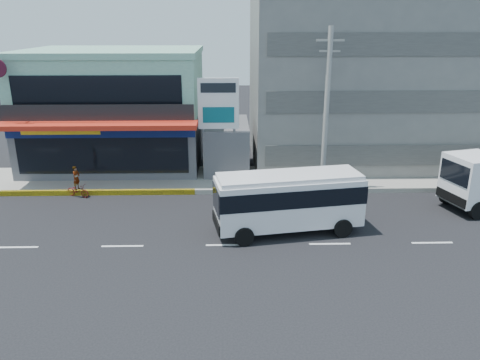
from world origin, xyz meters
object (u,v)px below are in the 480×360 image
utility_pole_near (326,111)px  sedan (298,207)px  satellite_dish (227,125)px  motorcycle_rider (77,187)px  shop_building (118,111)px  billboard (218,109)px  minibus (289,198)px  concrete_building (361,67)px

utility_pole_near → sedan: 6.67m
satellite_dish → motorcycle_rider: size_ratio=0.77×
shop_building → motorcycle_rider: 7.97m
motorcycle_rider → utility_pole_near: bearing=2.3°
utility_pole_near → motorcycle_rider: size_ratio=5.11×
billboard → minibus: bearing=-64.8°
motorcycle_rider → billboard: bearing=15.5°
billboard → sedan: (4.32, -6.33, -4.16)m
minibus → motorcycle_rider: bearing=156.6°
utility_pole_near → sedan: (-2.18, -4.53, -4.38)m
utility_pole_near → minibus: 7.36m
billboard → satellite_dish: bearing=74.5°
concrete_building → sedan: 14.97m
satellite_dish → utility_pole_near: size_ratio=0.15×
concrete_building → motorcycle_rider: bearing=-156.8°
concrete_building → shop_building: bearing=-176.6°
billboard → shop_building: bearing=147.7°
utility_pole_near → motorcycle_rider: 15.80m
sedan → concrete_building: bearing=-19.6°
shop_building → minibus: (11.12, -12.45, -2.16)m
shop_building → sedan: 16.52m
sedan → billboard: bearing=41.7°
shop_building → concrete_building: bearing=3.4°
shop_building → motorcycle_rider: size_ratio=6.34×
shop_building → concrete_building: 18.28m
concrete_building → motorcycle_rider: concrete_building is taller
shop_building → satellite_dish: size_ratio=8.27×
satellite_dish → concrete_building: bearing=21.8°
sedan → satellite_dish: bearing=32.6°
billboard → minibus: (3.62, -7.70, -3.09)m
sedan → minibus: bearing=160.1°
satellite_dish → sedan: size_ratio=0.33×
satellite_dish → utility_pole_near: 7.17m
minibus → shop_building: bearing=131.8°
minibus → motorcycle_rider: 13.40m
shop_building → motorcycle_rider: (-1.14, -7.15, -3.35)m
shop_building → minibus: shop_building is taller
sedan → motorcycle_rider: bearing=80.5°
utility_pole_near → concrete_building: bearing=62.2°
billboard → minibus: billboard is taller
minibus → utility_pole_near: bearing=64.0°
concrete_building → billboard: (-10.50, -5.80, -2.07)m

